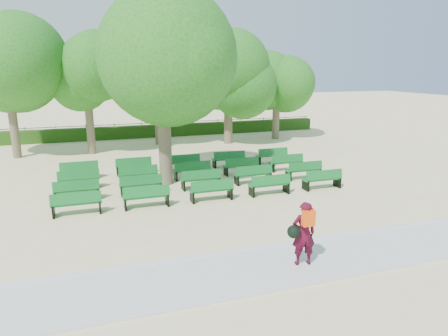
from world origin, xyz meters
name	(u,v)px	position (x,y,z in m)	size (l,w,h in m)	color
ground	(208,188)	(0.00, 0.00, 0.00)	(120.00, 120.00, 0.00)	beige
paving	(287,265)	(0.00, -7.40, 0.03)	(30.00, 2.20, 0.06)	silver
curb	(268,246)	(0.00, -6.25, 0.05)	(30.00, 0.12, 0.10)	silver
hedge	(156,131)	(0.00, 14.00, 0.45)	(26.00, 0.70, 0.90)	#244B13
fence	(156,136)	(0.00, 14.40, 0.00)	(26.00, 0.10, 1.02)	black
tree_line	(166,146)	(0.00, 10.00, 0.00)	(21.80, 6.80, 7.04)	#28731F
bench_array	(195,181)	(-0.34, 0.87, 0.09)	(1.72, 0.57, 1.08)	#126925
tree_among	(162,65)	(-1.60, 1.21, 5.18)	(5.65, 5.65, 7.75)	brown
person	(303,233)	(0.36, -7.55, 0.95)	(0.83, 0.53, 1.71)	#41091A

